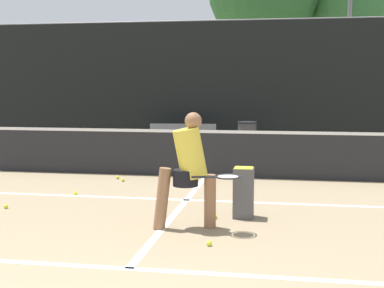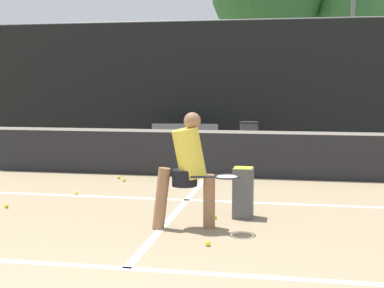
{
  "view_description": "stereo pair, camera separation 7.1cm",
  "coord_description": "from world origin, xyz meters",
  "px_view_note": "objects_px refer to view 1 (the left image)",
  "views": [
    {
      "loc": [
        1.52,
        -2.76,
        1.87
      ],
      "look_at": [
        0.15,
        5.26,
        0.95
      ],
      "focal_mm": 50.0,
      "sensor_mm": 36.0,
      "label": 1
    },
    {
      "loc": [
        1.59,
        -2.75,
        1.87
      ],
      "look_at": [
        0.15,
        5.26,
        0.95
      ],
      "focal_mm": 50.0,
      "sensor_mm": 36.0,
      "label": 2
    }
  ],
  "objects_px": {
    "player_practicing": "(189,167)",
    "parked_car": "(372,125)",
    "ball_hopper": "(244,191)",
    "courtside_bench": "(183,140)",
    "trash_bin": "(247,141)"
  },
  "relations": [
    {
      "from": "ball_hopper",
      "to": "trash_bin",
      "type": "xyz_separation_m",
      "value": [
        -0.33,
        5.65,
        0.11
      ]
    },
    {
      "from": "ball_hopper",
      "to": "trash_bin",
      "type": "height_order",
      "value": "trash_bin"
    },
    {
      "from": "player_practicing",
      "to": "ball_hopper",
      "type": "relative_size",
      "value": 2.13
    },
    {
      "from": "ball_hopper",
      "to": "trash_bin",
      "type": "distance_m",
      "value": 5.66
    },
    {
      "from": "player_practicing",
      "to": "ball_hopper",
      "type": "distance_m",
      "value": 1.04
    },
    {
      "from": "player_practicing",
      "to": "parked_car",
      "type": "xyz_separation_m",
      "value": [
        4.01,
        11.15,
        -0.26
      ]
    },
    {
      "from": "player_practicing",
      "to": "trash_bin",
      "type": "relative_size",
      "value": 1.59
    },
    {
      "from": "ball_hopper",
      "to": "trash_bin",
      "type": "relative_size",
      "value": 0.75
    },
    {
      "from": "courtside_bench",
      "to": "parked_car",
      "type": "bearing_deg",
      "value": 36.28
    },
    {
      "from": "player_practicing",
      "to": "parked_car",
      "type": "height_order",
      "value": "player_practicing"
    },
    {
      "from": "player_practicing",
      "to": "courtside_bench",
      "type": "xyz_separation_m",
      "value": [
        -1.3,
        6.44,
        -0.34
      ]
    },
    {
      "from": "courtside_bench",
      "to": "trash_bin",
      "type": "bearing_deg",
      "value": -9.14
    },
    {
      "from": "ball_hopper",
      "to": "parked_car",
      "type": "bearing_deg",
      "value": 72.23
    },
    {
      "from": "courtside_bench",
      "to": "parked_car",
      "type": "xyz_separation_m",
      "value": [
        5.31,
        4.71,
        0.08
      ]
    },
    {
      "from": "ball_hopper",
      "to": "trash_bin",
      "type": "bearing_deg",
      "value": 93.36
    }
  ]
}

